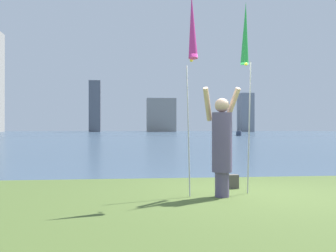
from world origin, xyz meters
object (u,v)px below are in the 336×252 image
at_px(person, 222,143).
at_px(sailboat_4, 239,133).
at_px(kite_flag_right, 245,38).
at_px(bag, 233,181).
at_px(kite_flag_left, 192,30).

height_order(person, sailboat_4, sailboat_4).
bearing_deg(kite_flag_right, person, -142.13).
relative_size(kite_flag_right, bag, 13.12).
xyz_separation_m(kite_flag_left, kite_flag_right, (1.15, 0.64, 0.04)).
xyz_separation_m(person, bag, (0.48, 0.97, -0.83)).
distance_m(kite_flag_left, sailboat_4, 53.95).
bearing_deg(kite_flag_left, kite_flag_right, 29.08).
bearing_deg(bag, person, -116.38).
bearing_deg(bag, kite_flag_right, -80.03).
xyz_separation_m(kite_flag_left, bag, (1.06, 1.16, -2.79)).
distance_m(bag, sailboat_4, 52.47).
distance_m(person, kite_flag_left, 2.05).
relative_size(kite_flag_left, sailboat_4, 0.95).
bearing_deg(kite_flag_right, sailboat_4, 73.71).
relative_size(bag, sailboat_4, 0.07).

